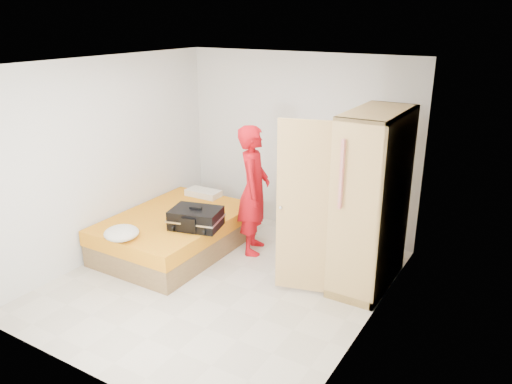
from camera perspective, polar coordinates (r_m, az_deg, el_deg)
The scene contains 7 objects.
room at distance 5.67m, azimuth -4.17°, elevation 1.33°, with size 4.00×4.02×2.60m.
bed at distance 6.95m, azimuth -9.23°, elevation -4.63°, with size 1.42×2.02×0.50m.
wardrobe at distance 5.88m, azimuth 12.46°, elevation -1.55°, with size 1.15×1.33×2.10m.
person at distance 6.62m, azimuth -0.26°, elevation 0.21°, with size 0.64×0.42×1.75m, color red.
suitcase at distance 6.42m, azimuth -6.88°, elevation -3.00°, with size 0.73×0.61×0.28m.
round_cushion at distance 6.27m, azimuth -15.12°, elevation -4.55°, with size 0.42×0.42×0.16m, color beige.
pillow at distance 7.53m, azimuth -6.03°, elevation -0.11°, with size 0.52×0.26×0.09m, color beige.
Camera 1 is at (3.12, -4.39, 3.07)m, focal length 35.00 mm.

